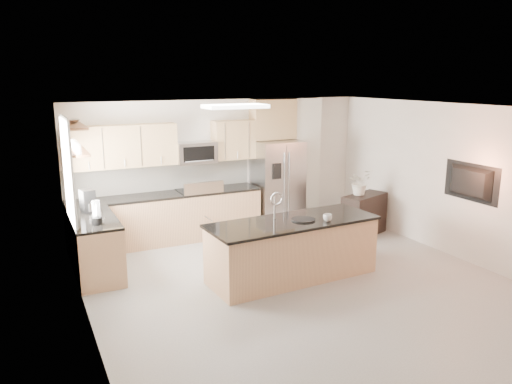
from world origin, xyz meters
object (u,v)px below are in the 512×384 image
microwave (196,153)px  blender (96,214)px  refrigerator (277,185)px  bowl (71,121)px  platter (303,220)px  range (199,213)px  coffee_maker (88,202)px  credenza (364,215)px  flower_vase (360,176)px  television (467,183)px  island (292,249)px  cup (328,218)px  kettle (97,211)px

microwave → blender: (-2.07, -1.59, -0.55)m
refrigerator → bowl: size_ratio=5.34×
platter → microwave: bearing=105.9°
platter → range: bearing=106.7°
coffee_maker → blender: bearing=-88.5°
credenza → flower_vase: bearing=130.9°
range → television: (3.51, -3.12, 0.88)m
island → bowl: 3.87m
cup → flower_vase: (1.78, 1.58, 0.20)m
refrigerator → coffee_maker: refrigerator is taller
refrigerator → cup: refrigerator is taller
island → kettle: bearing=150.1°
microwave → television: microwave is taller
microwave → bowl: size_ratio=2.28×
credenza → coffee_maker: 5.13m
refrigerator → television: 3.62m
range → island: island is taller
flower_vase → blender: bearing=-176.5°
cup → coffee_maker: size_ratio=0.37×
microwave → television: (3.51, -3.24, -0.28)m
credenza → blender: 5.08m
bowl → coffee_maker: bearing=18.0°
cup → blender: blender is taller
range → coffee_maker: size_ratio=3.09×
television → cup: bearing=81.3°
range → island: size_ratio=0.43×
blender → coffee_maker: coffee_maker is taller
island → platter: (0.15, -0.06, 0.46)m
cup → platter: 0.36m
range → microwave: 1.16m
platter → flower_vase: flower_vase is taller
refrigerator → credenza: refrigerator is taller
refrigerator → platter: 2.67m
television → island: bearing=77.9°
range → credenza: bearing=-22.4°
microwave → credenza: (2.96, -1.34, -1.23)m
blender → flower_vase: 4.94m
refrigerator → island: 2.70m
cup → blender: size_ratio=0.38×
platter → island: bearing=158.3°
kettle → flower_vase: bearing=-0.1°
platter → coffee_maker: coffee_maker is taller
island → flower_vase: 2.70m
refrigerator → range: bearing=178.4°
range → microwave: microwave is taller
flower_vase → credenza: bearing=-29.5°
range → kettle: size_ratio=4.12×
platter → flower_vase: bearing=33.6°
platter → blender: size_ratio=1.02×
blender → television: television is taller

